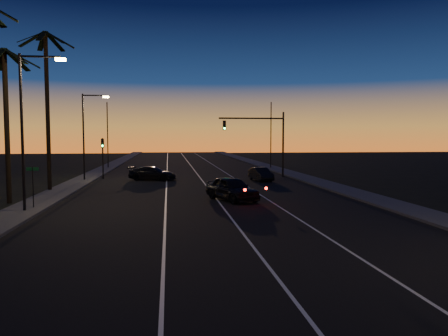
{
  "coord_description": "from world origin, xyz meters",
  "views": [
    {
      "loc": [
        -2.79,
        -5.96,
        4.38
      ],
      "look_at": [
        0.62,
        20.85,
        2.42
      ],
      "focal_mm": 35.0,
      "sensor_mm": 36.0,
      "label": 1
    }
  ],
  "objects": [
    {
      "name": "road",
      "position": [
        0.0,
        30.0,
        0.01
      ],
      "size": [
        20.0,
        170.0,
        0.01
      ],
      "primitive_type": "cube",
      "color": "black",
      "rests_on": "ground"
    },
    {
      "name": "sidewalk_left",
      "position": [
        -11.2,
        30.0,
        0.08
      ],
      "size": [
        2.4,
        170.0,
        0.16
      ],
      "primitive_type": "cube",
      "color": "#3A3A37",
      "rests_on": "ground"
    },
    {
      "name": "sidewalk_right",
      "position": [
        11.2,
        30.0,
        0.08
      ],
      "size": [
        2.4,
        170.0,
        0.16
      ],
      "primitive_type": "cube",
      "color": "#3A3A37",
      "rests_on": "ground"
    },
    {
      "name": "lane_stripe_left",
      "position": [
        -3.0,
        30.0,
        0.02
      ],
      "size": [
        0.12,
        160.0,
        0.01
      ],
      "primitive_type": "cube",
      "color": "silver",
      "rests_on": "road"
    },
    {
      "name": "lane_stripe_mid",
      "position": [
        0.5,
        30.0,
        0.02
      ],
      "size": [
        0.12,
        160.0,
        0.01
      ],
      "primitive_type": "cube",
      "color": "silver",
      "rests_on": "road"
    },
    {
      "name": "lane_stripe_right",
      "position": [
        4.0,
        30.0,
        0.02
      ],
      "size": [
        0.12,
        160.0,
        0.01
      ],
      "primitive_type": "cube",
      "color": "silver",
      "rests_on": "road"
    },
    {
      "name": "palm_mid",
      "position": [
        -13.2,
        24.0,
        6.25
      ],
      "size": [
        4.25,
        4.16,
        10.03
      ],
      "color": "black",
      "rests_on": "ground"
    },
    {
      "name": "palm_far",
      "position": [
        -12.2,
        30.0,
        7.61
      ],
      "size": [
        4.25,
        4.16,
        12.53
      ],
      "color": "black",
      "rests_on": "ground"
    },
    {
      "name": "streetlight_left_near",
      "position": [
        -10.7,
        20.0,
        5.32
      ],
      "size": [
        2.55,
        0.26,
        9.0
      ],
      "color": "black",
      "rests_on": "ground"
    },
    {
      "name": "streetlight_left_far",
      "position": [
        -10.69,
        38.0,
        5.06
      ],
      "size": [
        2.55,
        0.26,
        8.5
      ],
      "color": "black",
      "rests_on": "ground"
    },
    {
      "name": "street_sign",
      "position": [
        -10.8,
        21.0,
        1.66
      ],
      "size": [
        0.7,
        0.06,
        2.6
      ],
      "color": "black",
      "rests_on": "ground"
    },
    {
      "name": "signal_mast",
      "position": [
        7.14,
        39.99,
        4.78
      ],
      "size": [
        7.1,
        0.41,
        7.0
      ],
      "color": "black",
      "rests_on": "ground"
    },
    {
      "name": "signal_post",
      "position": [
        -9.5,
        39.98,
        2.89
      ],
      "size": [
        0.28,
        0.37,
        4.2
      ],
      "color": "black",
      "rests_on": "ground"
    },
    {
      "name": "far_pole_left",
      "position": [
        -11.0,
        55.0,
        4.5
      ],
      "size": [
        0.14,
        0.14,
        9.0
      ],
      "primitive_type": "cylinder",
      "color": "black",
      "rests_on": "ground"
    },
    {
      "name": "far_pole_right",
      "position": [
        11.0,
        52.0,
        4.5
      ],
      "size": [
        0.14,
        0.14,
        9.0
      ],
      "primitive_type": "cylinder",
      "color": "black",
      "rests_on": "ground"
    },
    {
      "name": "lead_car",
      "position": [
        1.48,
        23.32,
        0.82
      ],
      "size": [
        3.79,
        5.57,
        1.62
      ],
      "color": "black",
      "rests_on": "road"
    },
    {
      "name": "right_car",
      "position": [
        6.23,
        36.09,
        0.66
      ],
      "size": [
        1.93,
        4.07,
        1.29
      ],
      "color": "black",
      "rests_on": "road"
    },
    {
      "name": "cross_car",
      "position": [
        -4.4,
        37.93,
        0.7
      ],
      "size": [
        5.13,
        3.32,
        1.38
      ],
      "color": "black",
      "rests_on": "road"
    }
  ]
}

